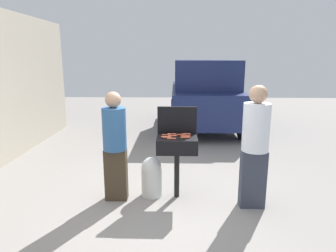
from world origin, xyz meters
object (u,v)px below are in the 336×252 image
at_px(hot_dog_10, 167,137).
at_px(hot_dog_1, 165,137).
at_px(bbq_grill, 177,147).
at_px(hot_dog_2, 172,134).
at_px(propane_tank, 152,176).
at_px(person_right, 255,143).
at_px(hot_dog_5, 185,138).
at_px(hot_dog_6, 172,139).
at_px(hot_dog_7, 185,136).
at_px(hot_dog_8, 166,135).
at_px(parked_minivan, 204,93).
at_px(hot_dog_9, 186,137).
at_px(hot_dog_3, 181,135).
at_px(hot_dog_0, 172,136).
at_px(person_left, 115,143).
at_px(hot_dog_4, 186,134).

bearing_deg(hot_dog_10, hot_dog_1, 131.94).
bearing_deg(bbq_grill, hot_dog_2, 121.07).
bearing_deg(hot_dog_10, propane_tank, 158.49).
height_order(propane_tank, person_right, person_right).
bearing_deg(hot_dog_5, hot_dog_6, -163.08).
height_order(bbq_grill, hot_dog_7, hot_dog_7).
bearing_deg(hot_dog_8, parked_minivan, 78.30).
relative_size(hot_dog_9, propane_tank, 0.21).
bearing_deg(propane_tank, hot_dog_3, 8.68).
relative_size(hot_dog_0, hot_dog_2, 1.00).
bearing_deg(hot_dog_7, hot_dog_9, -76.58).
height_order(hot_dog_3, hot_dog_5, same).
bearing_deg(hot_dog_5, hot_dog_7, 86.30).
height_order(bbq_grill, hot_dog_5, hot_dog_5).
relative_size(bbq_grill, hot_dog_9, 7.28).
bearing_deg(hot_dog_7, hot_dog_0, 179.93).
distance_m(hot_dog_3, hot_dog_7, 0.09).
distance_m(hot_dog_8, person_left, 0.77).
bearing_deg(hot_dog_4, hot_dog_5, -97.51).
bearing_deg(hot_dog_4, parked_minivan, 81.70).
relative_size(hot_dog_1, parked_minivan, 0.03).
xyz_separation_m(hot_dog_7, hot_dog_10, (-0.26, -0.09, 0.00)).
xyz_separation_m(hot_dog_1, propane_tank, (-0.21, 0.07, -0.64)).
bearing_deg(bbq_grill, hot_dog_8, 154.43).
xyz_separation_m(hot_dog_6, hot_dog_8, (-0.08, 0.21, 0.00)).
distance_m(hot_dog_3, hot_dog_5, 0.18).
xyz_separation_m(hot_dog_5, hot_dog_10, (-0.26, 0.01, 0.00)).
bearing_deg(hot_dog_10, hot_dog_9, 8.86).
relative_size(hot_dog_3, propane_tank, 0.21).
bearing_deg(hot_dog_7, hot_dog_1, -167.57).
bearing_deg(hot_dog_2, person_right, -19.50).
bearing_deg(hot_dog_6, hot_dog_0, 86.19).
bearing_deg(hot_dog_9, hot_dog_4, 86.73).
relative_size(hot_dog_0, hot_dog_1, 1.00).
bearing_deg(person_right, hot_dog_2, -6.26).
height_order(hot_dog_4, person_right, person_right).
height_order(hot_dog_4, hot_dog_9, same).
relative_size(bbq_grill, hot_dog_8, 7.28).
xyz_separation_m(hot_dog_1, hot_dog_3, (0.23, 0.13, 0.00)).
bearing_deg(person_left, hot_dog_9, -3.52).
distance_m(bbq_grill, hot_dog_3, 0.20).
bearing_deg(hot_dog_1, person_left, -174.66).
bearing_deg(hot_dog_2, hot_dog_3, -13.29).
height_order(hot_dog_7, person_right, person_right).
distance_m(hot_dog_6, parked_minivan, 5.07).
bearing_deg(hot_dog_0, hot_dog_1, -148.02).
distance_m(hot_dog_8, parked_minivan, 4.88).
bearing_deg(hot_dog_8, hot_dog_0, -27.98).
distance_m(bbq_grill, hot_dog_0, 0.17).
distance_m(hot_dog_9, person_left, 1.04).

